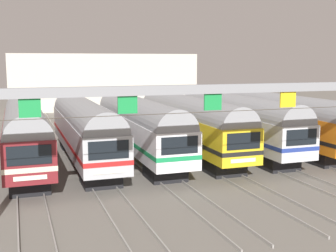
{
  "coord_description": "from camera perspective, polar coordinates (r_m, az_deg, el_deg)",
  "views": [
    {
      "loc": [
        -11.07,
        -32.85,
        7.61
      ],
      "look_at": [
        1.12,
        2.4,
        2.08
      ],
      "focal_mm": 47.5,
      "sensor_mm": 36.0,
      "label": 1
    }
  ],
  "objects": [
    {
      "name": "commuter_train_maroon",
      "position": [
        33.21,
        -17.88,
        -0.5
      ],
      "size": [
        2.88,
        18.06,
        4.77
      ],
      "color": "maroon",
      "rests_on": "ground"
    },
    {
      "name": "track_bed",
      "position": [
        51.61,
        -6.49,
        -0.01
      ],
      "size": [
        22.5,
        70.0,
        0.15
      ],
      "color": "gray",
      "rests_on": "ground"
    },
    {
      "name": "commuter_train_white",
      "position": [
        34.4,
        -3.77,
        0.19
      ],
      "size": [
        2.88,
        18.06,
        4.77
      ],
      "color": "white",
      "rests_on": "ground"
    },
    {
      "name": "commuter_train_silver",
      "position": [
        37.48,
        8.71,
        0.79
      ],
      "size": [
        2.88,
        18.06,
        5.05
      ],
      "color": "silver",
      "rests_on": "ground"
    },
    {
      "name": "maintenance_building",
      "position": [
        72.75,
        -8.43,
        5.73
      ],
      "size": [
        28.83,
        10.0,
        8.59
      ],
      "primitive_type": "cube",
      "color": "beige",
      "rests_on": "ground"
    },
    {
      "name": "commuter_train_stainless",
      "position": [
        33.55,
        -10.7,
        -0.15
      ],
      "size": [
        2.88,
        18.06,
        5.05
      ],
      "color": "#B2B5BA",
      "rests_on": "ground"
    },
    {
      "name": "commuter_train_orange",
      "position": [
        39.6,
        14.1,
        1.04
      ],
      "size": [
        2.88,
        18.06,
        5.05
      ],
      "color": "orange",
      "rests_on": "ground"
    },
    {
      "name": "catenary_gantry",
      "position": [
        22.4,
        10.64,
        2.53
      ],
      "size": [
        26.24,
        0.44,
        6.97
      ],
      "color": "gray",
      "rests_on": "ground"
    },
    {
      "name": "ground_plane",
      "position": [
        35.49,
        -0.45,
        -3.95
      ],
      "size": [
        160.0,
        160.0,
        0.0
      ],
      "primitive_type": "plane",
      "color": "slate"
    },
    {
      "name": "commuter_train_yellow",
      "position": [
        35.73,
        2.74,
        0.51
      ],
      "size": [
        2.88,
        18.06,
        5.05
      ],
      "color": "gold",
      "rests_on": "ground"
    }
  ]
}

